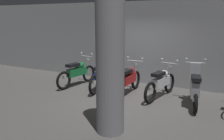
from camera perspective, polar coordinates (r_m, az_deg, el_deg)
ground_plane at (r=7.26m, az=2.43°, el=-6.96°), size 80.00×80.00×0.00m
back_wall at (r=8.84m, az=8.19°, el=6.56°), size 16.00×0.30×3.04m
motorbike_slot_0 at (r=8.61m, az=-8.50°, el=-0.54°), size 0.58×1.94×1.15m
motorbike_slot_1 at (r=8.06m, az=-2.57°, el=-1.33°), size 0.56×1.95×1.03m
motorbike_slot_2 at (r=7.55m, az=4.05°, el=-2.28°), size 0.59×1.95×1.15m
motorbike_slot_3 at (r=7.35m, az=11.93°, el=-2.95°), size 0.63×1.93×1.15m
motorbike_slot_4 at (r=6.93m, az=19.59°, el=-4.07°), size 0.59×1.67×1.29m
support_pillar at (r=4.79m, az=-0.47°, el=1.64°), size 0.60×0.60×3.04m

